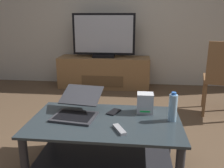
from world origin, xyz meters
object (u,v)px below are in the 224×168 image
object	(u,v)px
television	(104,36)
water_bottle_near	(173,107)
coffee_table	(105,136)
dining_chair	(224,75)
media_cabinet	(104,72)
tv_remote	(119,129)
router_box	(145,103)
cell_phone	(114,112)
laptop	(77,108)

from	to	relation	value
television	water_bottle_near	world-z (taller)	television
coffee_table	water_bottle_near	size ratio (longest dim) A/B	5.08
coffee_table	dining_chair	bearing A→B (deg)	44.09
media_cabinet	water_bottle_near	world-z (taller)	water_bottle_near
water_bottle_near	television	bearing A→B (deg)	110.45
tv_remote	router_box	bearing A→B (deg)	36.45
coffee_table	water_bottle_near	bearing A→B (deg)	5.17
coffee_table	dining_chair	xyz separation A→B (m)	(1.27, 1.23, 0.22)
television	water_bottle_near	xyz separation A→B (m)	(0.85, -2.28, -0.34)
cell_phone	coffee_table	bearing A→B (deg)	-84.40
coffee_table	router_box	size ratio (longest dim) A/B	7.03
water_bottle_near	cell_phone	xyz separation A→B (m)	(-0.46, 0.11, -0.10)
water_bottle_near	cell_phone	bearing A→B (deg)	166.21
coffee_table	laptop	size ratio (longest dim) A/B	2.52
media_cabinet	tv_remote	size ratio (longest dim) A/B	9.66
coffee_table	laptop	bearing A→B (deg)	160.38
media_cabinet	cell_phone	size ratio (longest dim) A/B	11.04
television	cell_phone	distance (m)	2.25
laptop	media_cabinet	bearing A→B (deg)	92.48
media_cabinet	router_box	world-z (taller)	router_box
media_cabinet	dining_chair	size ratio (longest dim) A/B	1.66
media_cabinet	water_bottle_near	size ratio (longest dim) A/B	6.75
television	cell_phone	xyz separation A→B (m)	(0.39, -2.17, -0.44)
television	coffee_table	bearing A→B (deg)	-81.79
cell_phone	dining_chair	bearing A→B (deg)	65.00
water_bottle_near	media_cabinet	bearing A→B (deg)	110.28
laptop	cell_phone	xyz separation A→B (m)	(0.29, 0.08, -0.06)
coffee_table	television	size ratio (longest dim) A/B	1.12
coffee_table	media_cabinet	bearing A→B (deg)	98.13
dining_chair	cell_phone	bearing A→B (deg)	-138.69
router_box	media_cabinet	bearing A→B (deg)	106.66
media_cabinet	laptop	xyz separation A→B (m)	(0.10, -2.26, 0.23)
coffee_table	media_cabinet	distance (m)	2.37
television	tv_remote	world-z (taller)	television
water_bottle_near	tv_remote	distance (m)	0.46
cell_phone	television	bearing A→B (deg)	123.85
television	router_box	bearing A→B (deg)	-73.18
media_cabinet	dining_chair	xyz separation A→B (m)	(1.60, -1.12, 0.26)
router_box	water_bottle_near	xyz separation A→B (m)	(0.21, -0.15, 0.03)
television	dining_chair	distance (m)	1.98
media_cabinet	tv_remote	distance (m)	2.57
router_box	cell_phone	xyz separation A→B (m)	(-0.26, -0.03, -0.08)
media_cabinet	cell_phone	xyz separation A→B (m)	(0.39, -2.19, 0.17)
coffee_table	cell_phone	xyz separation A→B (m)	(0.05, 0.16, 0.14)
laptop	router_box	world-z (taller)	laptop
coffee_table	dining_chair	world-z (taller)	dining_chair
coffee_table	cell_phone	distance (m)	0.22
dining_chair	cell_phone	xyz separation A→B (m)	(-1.22, -1.07, -0.09)
television	laptop	distance (m)	2.28
media_cabinet	router_box	distance (m)	2.26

